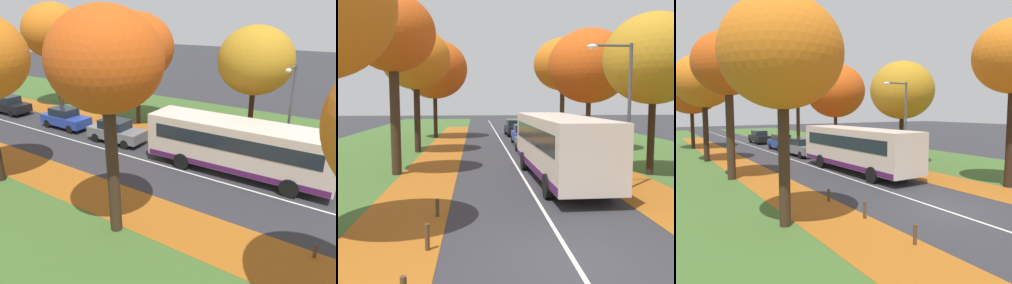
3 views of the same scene
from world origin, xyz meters
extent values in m
plane|color=#2D2D33|center=(0.00, 0.00, 0.00)|extent=(160.00, 160.00, 0.00)
cube|color=#3D6028|center=(-9.20, 20.00, 0.00)|extent=(12.00, 90.00, 0.01)
cube|color=#9E5619|center=(-4.60, 14.00, 0.01)|extent=(2.80, 60.00, 0.00)
cube|color=#3D6028|center=(9.20, 20.00, 0.00)|extent=(12.00, 90.00, 0.01)
cube|color=#9E5619|center=(4.60, 14.00, 0.01)|extent=(2.80, 60.00, 0.00)
cube|color=silver|center=(0.00, 20.00, 0.00)|extent=(0.12, 80.00, 0.01)
cylinder|color=#382619|center=(-6.23, 11.03, 2.69)|extent=(0.48, 0.48, 5.38)
ellipsoid|color=#C64C14|center=(-6.23, 11.03, 6.93)|extent=(4.13, 4.13, 3.72)
cylinder|color=black|center=(-6.36, 19.28, 2.38)|extent=(0.43, 0.43, 4.76)
ellipsoid|color=orange|center=(-6.36, 19.28, 6.54)|extent=(4.75, 4.75, 4.27)
cylinder|color=black|center=(-6.13, 29.66, 2.12)|extent=(0.38, 0.38, 4.23)
ellipsoid|color=#C64C14|center=(-6.13, 29.66, 6.57)|extent=(6.23, 6.23, 5.61)
cylinder|color=black|center=(6.40, 10.04, 1.94)|extent=(0.35, 0.35, 3.87)
ellipsoid|color=#B27F1E|center=(6.40, 10.04, 5.71)|extent=(4.90, 4.90, 4.41)
cylinder|color=#382619|center=(5.95, 19.49, 1.95)|extent=(0.35, 0.35, 3.89)
ellipsoid|color=#C64C14|center=(5.95, 19.49, 6.12)|extent=(5.94, 5.94, 5.35)
cylinder|color=#382619|center=(6.27, 29.63, 2.49)|extent=(0.45, 0.45, 4.99)
ellipsoid|color=orange|center=(6.27, 29.63, 7.11)|extent=(5.66, 5.66, 5.10)
cylinder|color=#4C3823|center=(-3.50, 0.89, 0.34)|extent=(0.12, 0.12, 0.69)
cylinder|color=#4C3823|center=(-3.52, 3.74, 0.29)|extent=(0.12, 0.12, 0.58)
cylinder|color=#47474C|center=(4.00, 6.94, 3.00)|extent=(0.14, 0.14, 6.00)
cylinder|color=#47474C|center=(3.20, 6.94, 5.90)|extent=(1.60, 0.10, 0.10)
ellipsoid|color=silver|center=(2.40, 6.94, 5.85)|extent=(0.44, 0.28, 0.20)
cube|color=beige|center=(1.55, 8.97, 1.73)|extent=(2.75, 10.46, 2.50)
cube|color=#19232D|center=(1.68, 3.83, 2.08)|extent=(2.30, 0.16, 1.30)
cube|color=#19232D|center=(1.55, 8.97, 2.13)|extent=(2.76, 9.21, 0.80)
cube|color=#4C1951|center=(1.55, 8.97, 0.66)|extent=(2.77, 10.25, 0.32)
cylinder|color=black|center=(2.82, 5.78, 0.48)|extent=(0.32, 0.97, 0.96)
cylinder|color=black|center=(0.45, 5.72, 0.48)|extent=(0.32, 0.97, 0.96)
cylinder|color=black|center=(2.67, 11.86, 0.48)|extent=(0.32, 0.97, 0.96)
cylinder|color=black|center=(0.30, 11.80, 0.48)|extent=(0.32, 0.97, 0.96)
cube|color=slate|center=(1.52, 17.91, 0.67)|extent=(1.85, 4.26, 0.70)
cube|color=#19232D|center=(1.51, 18.06, 1.32)|extent=(1.52, 2.07, 0.60)
cylinder|color=black|center=(2.35, 16.64, 0.32)|extent=(0.24, 0.65, 0.64)
cylinder|color=black|center=(0.78, 16.58, 0.32)|extent=(0.24, 0.65, 0.64)
cylinder|color=black|center=(2.25, 19.24, 0.32)|extent=(0.24, 0.65, 0.64)
cylinder|color=black|center=(0.69, 19.18, 0.32)|extent=(0.24, 0.65, 0.64)
cube|color=#233D9E|center=(1.67, 23.47, 0.67)|extent=(1.71, 4.20, 0.70)
cube|color=#19232D|center=(1.67, 23.62, 1.32)|extent=(1.45, 2.02, 0.60)
cylinder|color=black|center=(2.46, 22.17, 0.32)|extent=(0.22, 0.64, 0.64)
cylinder|color=black|center=(0.89, 22.17, 0.32)|extent=(0.22, 0.64, 0.64)
cylinder|color=black|center=(2.45, 24.78, 0.32)|extent=(0.22, 0.64, 0.64)
cylinder|color=black|center=(0.89, 24.77, 0.32)|extent=(0.22, 0.64, 0.64)
cube|color=black|center=(1.70, 31.16, 0.67)|extent=(1.80, 4.24, 0.70)
cube|color=#19232D|center=(1.69, 31.31, 1.32)|extent=(1.49, 2.05, 0.60)
cylinder|color=black|center=(2.51, 29.88, 0.32)|extent=(0.24, 0.65, 0.64)
cylinder|color=black|center=(0.95, 29.84, 0.32)|extent=(0.24, 0.65, 0.64)
cylinder|color=black|center=(2.45, 32.48, 0.32)|extent=(0.24, 0.65, 0.64)
cylinder|color=black|center=(0.88, 32.44, 0.32)|extent=(0.24, 0.65, 0.64)
camera|label=1|loc=(-14.68, 2.84, 8.33)|focal=35.00mm
camera|label=2|loc=(-2.28, -8.71, 3.79)|focal=42.00mm
camera|label=3|loc=(-10.64, -9.23, 4.22)|focal=35.00mm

